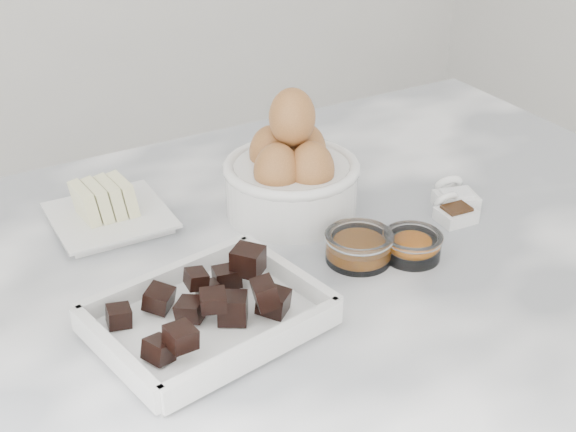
% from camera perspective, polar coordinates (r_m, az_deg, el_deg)
% --- Properties ---
extents(marble_slab, '(1.20, 0.80, 0.04)m').
position_cam_1_polar(marble_slab, '(0.98, -0.14, -4.08)').
color(marble_slab, white).
rests_on(marble_slab, cabinet).
extents(chocolate_dish, '(0.26, 0.21, 0.06)m').
position_cam_1_polar(chocolate_dish, '(0.85, -5.69, -6.65)').
color(chocolate_dish, white).
rests_on(chocolate_dish, marble_slab).
extents(butter_plate, '(0.15, 0.15, 0.06)m').
position_cam_1_polar(butter_plate, '(1.06, -12.74, 0.46)').
color(butter_plate, white).
rests_on(butter_plate, marble_slab).
extents(sugar_ramekin, '(0.09, 0.09, 0.05)m').
position_cam_1_polar(sugar_ramekin, '(1.09, -1.15, 2.38)').
color(sugar_ramekin, white).
rests_on(sugar_ramekin, marble_slab).
extents(egg_bowl, '(0.18, 0.18, 0.17)m').
position_cam_1_polar(egg_bowl, '(1.05, 0.24, 3.03)').
color(egg_bowl, white).
rests_on(egg_bowl, marble_slab).
extents(honey_bowl, '(0.08, 0.08, 0.04)m').
position_cam_1_polar(honey_bowl, '(0.97, 5.06, -2.15)').
color(honey_bowl, white).
rests_on(honey_bowl, marble_slab).
extents(zest_bowl, '(0.07, 0.07, 0.03)m').
position_cam_1_polar(zest_bowl, '(0.98, 8.83, -2.02)').
color(zest_bowl, white).
rests_on(zest_bowl, marble_slab).
extents(vanilla_spoon, '(0.05, 0.06, 0.04)m').
position_cam_1_polar(vanilla_spoon, '(1.07, 11.68, 0.36)').
color(vanilla_spoon, white).
rests_on(vanilla_spoon, marble_slab).
extents(salt_spoon, '(0.06, 0.08, 0.04)m').
position_cam_1_polar(salt_spoon, '(1.11, 11.73, 1.39)').
color(salt_spoon, white).
rests_on(salt_spoon, marble_slab).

